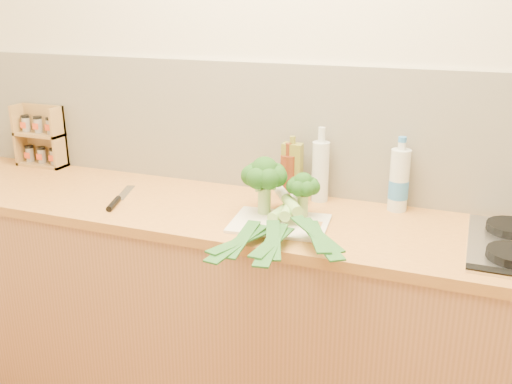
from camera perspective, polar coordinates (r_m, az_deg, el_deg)
room_shell at (r=2.38m, az=3.56°, el=6.22°), size 3.50×3.50×3.50m
counter at (r=2.40m, az=1.04°, el=-12.29°), size 3.20×0.62×0.90m
chopping_board at (r=2.09m, az=2.38°, el=-3.16°), size 0.37×0.29×0.01m
broccoli_left at (r=2.13m, az=0.85°, el=1.67°), size 0.17×0.18×0.22m
broccoli_right at (r=2.11m, az=4.74°, el=0.54°), size 0.13×0.13×0.17m
leek_front at (r=2.07m, az=1.77°, el=-2.53°), size 0.15×0.71×0.04m
leek_mid at (r=2.03m, az=2.92°, el=-2.43°), size 0.16×0.69×0.04m
leek_back at (r=2.02m, az=4.20°, el=-2.03°), size 0.41×0.58×0.04m
chefs_knife at (r=2.38m, az=-13.77°, el=-0.86°), size 0.13×0.32×0.02m
spice_rack at (r=3.00m, az=-20.62°, el=4.94°), size 0.25×0.10×0.30m
oil_tin at (r=2.34m, az=3.62°, el=2.14°), size 0.08×0.05×0.26m
glass_bottle at (r=2.32m, az=6.45°, el=2.17°), size 0.07×0.07×0.30m
amber_bottle at (r=2.33m, az=3.21°, el=1.59°), size 0.06×0.06×0.24m
water_bottle at (r=2.27m, az=14.10°, el=0.99°), size 0.08×0.08×0.27m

